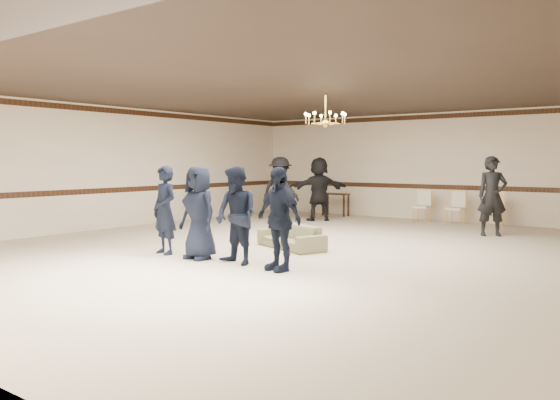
{
  "coord_description": "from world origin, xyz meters",
  "views": [
    {
      "loc": [
        6.36,
        -9.12,
        1.77
      ],
      "look_at": [
        -0.08,
        -0.5,
        1.02
      ],
      "focal_mm": 36.02,
      "sensor_mm": 36.0,
      "label": 1
    }
  ],
  "objects_px": {
    "settee": "(291,237)",
    "adult_mid": "(319,189)",
    "banquet_chair_right": "(493,210)",
    "boy_d": "(279,219)",
    "console_table": "(336,204)",
    "boy_a": "(165,210)",
    "banquet_chair_mid": "(456,208)",
    "adult_left": "(280,189)",
    "banquet_chair_left": "(422,207)",
    "adult_right": "(492,196)",
    "boy_b": "(199,213)",
    "chandelier": "(325,108)",
    "boy_c": "(236,216)"
  },
  "relations": [
    {
      "from": "adult_mid",
      "to": "adult_right",
      "type": "xyz_separation_m",
      "value": [
        5.1,
        -0.4,
        0.0
      ]
    },
    {
      "from": "adult_right",
      "to": "console_table",
      "type": "distance_m",
      "value": 5.84
    },
    {
      "from": "boy_d",
      "to": "adult_left",
      "type": "relative_size",
      "value": 0.89
    },
    {
      "from": "adult_left",
      "to": "console_table",
      "type": "relative_size",
      "value": 2.15
    },
    {
      "from": "boy_b",
      "to": "settee",
      "type": "distance_m",
      "value": 2.17
    },
    {
      "from": "boy_d",
      "to": "adult_mid",
      "type": "relative_size",
      "value": 0.89
    },
    {
      "from": "adult_right",
      "to": "banquet_chair_right",
      "type": "height_order",
      "value": "adult_right"
    },
    {
      "from": "console_table",
      "to": "chandelier",
      "type": "bearing_deg",
      "value": -65.05
    },
    {
      "from": "boy_b",
      "to": "banquet_chair_mid",
      "type": "bearing_deg",
      "value": 82.14
    },
    {
      "from": "console_table",
      "to": "banquet_chair_mid",
      "type": "bearing_deg",
      "value": -6.87
    },
    {
      "from": "settee",
      "to": "boy_d",
      "type": "bearing_deg",
      "value": -37.93
    },
    {
      "from": "adult_left",
      "to": "settee",
      "type": "bearing_deg",
      "value": 126.66
    },
    {
      "from": "settee",
      "to": "adult_right",
      "type": "bearing_deg",
      "value": 79.68
    },
    {
      "from": "boy_a",
      "to": "settee",
      "type": "relative_size",
      "value": 1.02
    },
    {
      "from": "adult_left",
      "to": "banquet_chair_mid",
      "type": "bearing_deg",
      "value": -157.94
    },
    {
      "from": "boy_d",
      "to": "adult_mid",
      "type": "height_order",
      "value": "adult_mid"
    },
    {
      "from": "boy_b",
      "to": "banquet_chair_right",
      "type": "relative_size",
      "value": 1.82
    },
    {
      "from": "boy_b",
      "to": "boy_c",
      "type": "bearing_deg",
      "value": 4.99
    },
    {
      "from": "chandelier",
      "to": "adult_left",
      "type": "height_order",
      "value": "chandelier"
    },
    {
      "from": "boy_d",
      "to": "console_table",
      "type": "xyz_separation_m",
      "value": [
        -3.95,
        8.32,
        -0.47
      ]
    },
    {
      "from": "boy_b",
      "to": "banquet_chair_mid",
      "type": "xyz_separation_m",
      "value": [
        1.85,
        8.12,
        -0.38
      ]
    },
    {
      "from": "banquet_chair_mid",
      "to": "banquet_chair_right",
      "type": "height_order",
      "value": "same"
    },
    {
      "from": "chandelier",
      "to": "banquet_chair_right",
      "type": "bearing_deg",
      "value": 68.68
    },
    {
      "from": "banquet_chair_left",
      "to": "banquet_chair_right",
      "type": "height_order",
      "value": "same"
    },
    {
      "from": "adult_left",
      "to": "adult_mid",
      "type": "relative_size",
      "value": 1.0
    },
    {
      "from": "boy_a",
      "to": "adult_left",
      "type": "distance_m",
      "value": 6.31
    },
    {
      "from": "banquet_chair_right",
      "to": "boy_d",
      "type": "bearing_deg",
      "value": -102.05
    },
    {
      "from": "boy_d",
      "to": "banquet_chair_mid",
      "type": "xyz_separation_m",
      "value": [
        0.05,
        8.12,
        -0.38
      ]
    },
    {
      "from": "boy_a",
      "to": "banquet_chair_mid",
      "type": "xyz_separation_m",
      "value": [
        2.75,
        8.12,
        -0.38
      ]
    },
    {
      "from": "boy_d",
      "to": "adult_left",
      "type": "distance_m",
      "value": 7.53
    },
    {
      "from": "adult_left",
      "to": "adult_mid",
      "type": "height_order",
      "value": "same"
    },
    {
      "from": "boy_d",
      "to": "banquet_chair_mid",
      "type": "bearing_deg",
      "value": 102.53
    },
    {
      "from": "chandelier",
      "to": "banquet_chair_left",
      "type": "relative_size",
      "value": 1.02
    },
    {
      "from": "adult_left",
      "to": "console_table",
      "type": "bearing_deg",
      "value": -105.67
    },
    {
      "from": "banquet_chair_right",
      "to": "settee",
      "type": "bearing_deg",
      "value": -114.69
    },
    {
      "from": "adult_left",
      "to": "banquet_chair_left",
      "type": "relative_size",
      "value": 2.04
    },
    {
      "from": "boy_b",
      "to": "adult_left",
      "type": "bearing_deg",
      "value": 118.87
    },
    {
      "from": "settee",
      "to": "adult_mid",
      "type": "bearing_deg",
      "value": 138.16
    },
    {
      "from": "boy_c",
      "to": "console_table",
      "type": "bearing_deg",
      "value": 119.86
    },
    {
      "from": "boy_a",
      "to": "adult_mid",
      "type": "xyz_separation_m",
      "value": [
        -0.88,
        6.76,
        0.1
      ]
    },
    {
      "from": "adult_mid",
      "to": "console_table",
      "type": "xyz_separation_m",
      "value": [
        -0.37,
        1.56,
        -0.57
      ]
    },
    {
      "from": "boy_a",
      "to": "banquet_chair_right",
      "type": "relative_size",
      "value": 1.82
    },
    {
      "from": "boy_c",
      "to": "banquet_chair_right",
      "type": "height_order",
      "value": "boy_c"
    },
    {
      "from": "boy_a",
      "to": "adult_right",
      "type": "distance_m",
      "value": 7.63
    },
    {
      "from": "banquet_chair_mid",
      "to": "console_table",
      "type": "xyz_separation_m",
      "value": [
        -4.0,
        0.2,
        -0.09
      ]
    },
    {
      "from": "boy_b",
      "to": "console_table",
      "type": "distance_m",
      "value": 8.61
    },
    {
      "from": "adult_right",
      "to": "banquet_chair_mid",
      "type": "height_order",
      "value": "adult_right"
    },
    {
      "from": "boy_b",
      "to": "boy_c",
      "type": "height_order",
      "value": "same"
    },
    {
      "from": "boy_b",
      "to": "boy_c",
      "type": "relative_size",
      "value": 1.0
    },
    {
      "from": "boy_b",
      "to": "banquet_chair_left",
      "type": "height_order",
      "value": "boy_b"
    }
  ]
}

